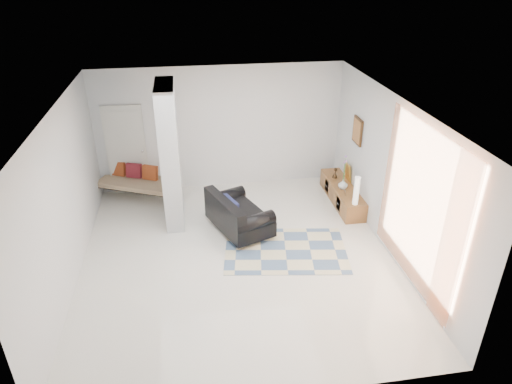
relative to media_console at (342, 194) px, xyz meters
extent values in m
plane|color=white|center=(-2.52, -1.70, -0.20)|extent=(6.00, 6.00, 0.00)
plane|color=white|center=(-2.52, -1.70, 2.60)|extent=(6.00, 6.00, 0.00)
plane|color=silver|center=(-2.52, 1.30, 1.20)|extent=(6.00, 0.00, 6.00)
plane|color=silver|center=(-2.52, -4.70, 1.20)|extent=(6.00, 0.00, 6.00)
plane|color=silver|center=(-5.27, -1.70, 1.20)|extent=(0.00, 6.00, 6.00)
plane|color=silver|center=(0.23, -1.70, 1.20)|extent=(0.00, 6.00, 6.00)
cube|color=#ADB1B5|center=(-3.62, -0.10, 1.20)|extent=(0.35, 1.20, 2.80)
cube|color=silver|center=(-4.62, 1.26, 0.82)|extent=(0.85, 0.06, 2.04)
plane|color=orange|center=(0.15, -2.85, 1.25)|extent=(0.00, 2.55, 2.55)
cube|color=#39220F|center=(0.20, 0.00, 1.45)|extent=(0.04, 0.45, 0.55)
cube|color=brown|center=(0.00, 0.00, 0.00)|extent=(0.45, 1.87, 0.40)
cube|color=#39220F|center=(-0.22, -0.42, 0.00)|extent=(0.02, 0.25, 0.28)
cube|color=#39220F|center=(-0.22, 0.41, 0.00)|extent=(0.02, 0.25, 0.28)
cube|color=gold|center=(0.18, 0.26, 0.40)|extent=(0.09, 0.32, 0.40)
cube|color=silver|center=(-0.10, -0.42, 0.26)|extent=(0.04, 0.10, 0.12)
cylinder|color=silver|center=(-2.45, -1.45, -0.15)|extent=(0.05, 0.05, 0.10)
cylinder|color=silver|center=(-2.88, -0.37, -0.15)|extent=(0.05, 0.05, 0.10)
cylinder|color=silver|center=(-1.86, -1.21, -0.15)|extent=(0.05, 0.05, 0.10)
cylinder|color=silver|center=(-2.29, -0.13, -0.15)|extent=(0.05, 0.05, 0.10)
cube|color=black|center=(-2.37, -0.79, 0.05)|extent=(1.30, 1.61, 0.30)
cube|color=black|center=(-2.67, -0.91, 0.38)|extent=(0.70, 1.38, 0.36)
cylinder|color=black|center=(-2.15, -1.33, 0.28)|extent=(0.85, 0.55, 0.28)
cylinder|color=black|center=(-2.58, -0.25, 0.28)|extent=(0.85, 0.55, 0.28)
cube|color=black|center=(-2.56, -0.86, 0.40)|extent=(0.32, 0.53, 0.31)
cylinder|color=black|center=(-5.33, 0.92, 0.00)|extent=(0.04, 0.04, 0.40)
cylinder|color=black|center=(-3.80, 0.20, 0.00)|extent=(0.04, 0.04, 0.40)
cylinder|color=black|center=(-5.04, 1.55, 0.00)|extent=(0.04, 0.04, 0.40)
cylinder|color=black|center=(-3.51, 0.83, 0.00)|extent=(0.04, 0.04, 0.40)
cube|color=#C7BB91|center=(-4.42, 0.87, 0.18)|extent=(1.85, 1.37, 0.12)
cube|color=#9C3F1C|center=(-4.85, 1.24, 0.40)|extent=(0.38, 0.29, 0.33)
cube|color=maroon|center=(-4.49, 1.07, 0.40)|extent=(0.38, 0.29, 0.33)
cube|color=#9C3F1C|center=(-4.13, 0.91, 0.40)|extent=(0.38, 0.29, 0.33)
cube|color=beige|center=(-1.62, -1.63, -0.20)|extent=(2.42, 1.80, 0.01)
cylinder|color=white|center=(-0.02, -0.81, 0.49)|extent=(0.11, 0.11, 0.60)
imported|color=silver|center=(-0.05, -0.13, 0.30)|extent=(0.21, 0.21, 0.21)
camera|label=1|loc=(-3.25, -8.44, 4.66)|focal=32.00mm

